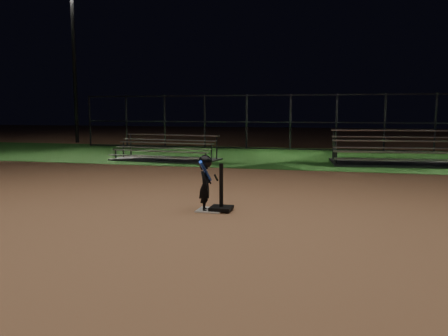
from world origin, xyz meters
TOP-DOWN VIEW (x-y plane):
  - ground at (0.00, 0.00)m, footprint 80.00×80.00m
  - grass_strip at (0.00, 10.00)m, footprint 60.00×8.00m
  - home_plate at (0.00, 0.00)m, footprint 0.45×0.45m
  - batting_tee at (0.20, 0.01)m, footprint 0.38×0.38m
  - child_batter at (-0.08, -0.05)m, footprint 0.38×0.63m
  - bleacher_left at (-3.87, 7.64)m, footprint 3.86×2.18m
  - bleacher_right at (4.22, 8.43)m, footprint 4.77×2.68m
  - backstop_fence at (0.00, 13.00)m, footprint 20.08×0.08m
  - light_pole_left at (-12.00, 14.94)m, footprint 0.90×0.53m

SIDE VIEW (x-z plane):
  - ground at x=0.00m, z-range 0.00..0.00m
  - grass_strip at x=0.00m, z-range 0.00..0.01m
  - home_plate at x=0.00m, z-range 0.00..0.02m
  - batting_tee at x=0.20m, z-range -0.24..0.60m
  - bleacher_left at x=-3.87m, z-range -0.26..0.64m
  - bleacher_right at x=4.22m, z-range -0.33..0.79m
  - child_batter at x=-0.08m, z-range 0.03..1.04m
  - backstop_fence at x=0.00m, z-range 0.00..2.50m
  - light_pole_left at x=-12.00m, z-range 0.80..9.10m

